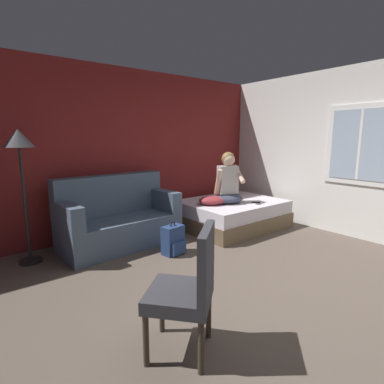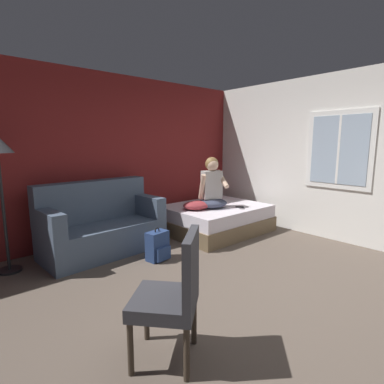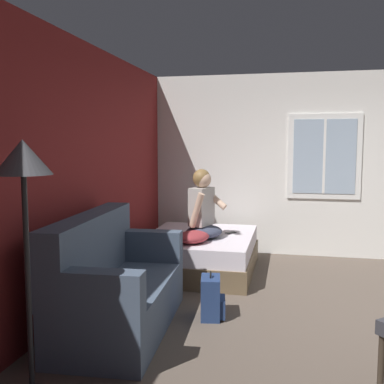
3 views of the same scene
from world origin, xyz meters
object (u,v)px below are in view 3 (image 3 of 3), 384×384
couch (114,286)px  person_seated (203,210)px  floor_lamp (24,183)px  bed (200,253)px  throw_pillow (193,237)px  backpack (212,298)px  cell_phone (231,233)px

couch → person_seated: person_seated is taller
person_seated → floor_lamp: floor_lamp is taller
bed → person_seated: 0.63m
person_seated → throw_pillow: bearing=168.8°
person_seated → backpack: size_ratio=1.91×
floor_lamp → person_seated: bearing=-10.4°
backpack → person_seated: bearing=14.3°
couch → person_seated: (1.83, -0.46, 0.44)m
backpack → floor_lamp: floor_lamp is taller
person_seated → cell_phone: 0.60m
bed → couch: couch is taller
bed → floor_lamp: floor_lamp is taller
bed → throw_pillow: 0.57m
couch → floor_lamp: size_ratio=1.03×
person_seated → floor_lamp: size_ratio=0.51×
couch → cell_phone: 2.34m
cell_phone → throw_pillow: bearing=-72.1°
cell_phone → floor_lamp: (-3.40, 0.86, 0.94)m
couch → backpack: 0.95m
person_seated → couch: bearing=165.8°
bed → cell_phone: (0.20, -0.38, 0.25)m
backpack → throw_pillow: 1.22m
backpack → throw_pillow: throw_pillow is taller
backpack → cell_phone: (1.77, 0.05, 0.29)m
bed → cell_phone: size_ratio=12.19×
bed → throw_pillow: bearing=-178.4°
bed → backpack: (-1.57, -0.43, -0.04)m
backpack → throw_pillow: bearing=20.9°
backpack → throw_pillow: size_ratio=0.95×
person_seated → backpack: (-1.39, -0.36, -0.64)m
throw_pillow → cell_phone: throw_pillow is taller
couch → throw_pillow: couch is taller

